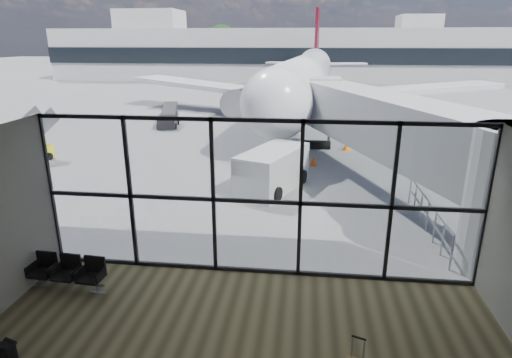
% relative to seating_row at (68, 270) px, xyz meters
% --- Properties ---
extents(ground, '(220.00, 220.00, 0.00)m').
position_rel_seating_row_xyz_m(ground, '(4.93, 41.39, -0.52)').
color(ground, slate).
rests_on(ground, ground).
extents(lounge_shell, '(12.02, 8.01, 4.51)m').
position_rel_seating_row_xyz_m(lounge_shell, '(4.93, -3.41, 2.13)').
color(lounge_shell, brown).
rests_on(lounge_shell, ground).
extents(glass_curtain_wall, '(12.10, 0.12, 4.50)m').
position_rel_seating_row_xyz_m(glass_curtain_wall, '(4.93, 1.39, 1.73)').
color(glass_curtain_wall, white).
rests_on(glass_curtain_wall, ground).
extents(jet_bridge, '(8.00, 16.50, 4.33)m').
position_rel_seating_row_xyz_m(jet_bridge, '(9.83, 8.46, 2.24)').
color(jet_bridge, '#9A9D9F').
rests_on(jet_bridge, ground).
extents(apron_railing, '(0.06, 5.46, 1.11)m').
position_rel_seating_row_xyz_m(apron_railing, '(10.53, 4.89, 0.20)').
color(apron_railing, gray).
rests_on(apron_railing, ground).
extents(far_terminal, '(80.00, 12.20, 11.00)m').
position_rel_seating_row_xyz_m(far_terminal, '(4.35, 63.36, 3.69)').
color(far_terminal, silver).
rests_on(far_terminal, ground).
extents(tree_0, '(4.95, 4.95, 7.12)m').
position_rel_seating_row_xyz_m(tree_0, '(-40.07, 73.39, 4.12)').
color(tree_0, '#382619').
rests_on(tree_0, ground).
extents(tree_1, '(5.61, 5.61, 8.07)m').
position_rel_seating_row_xyz_m(tree_1, '(-34.07, 73.39, 4.74)').
color(tree_1, '#382619').
rests_on(tree_1, ground).
extents(tree_2, '(6.27, 6.27, 9.03)m').
position_rel_seating_row_xyz_m(tree_2, '(-28.07, 73.39, 5.36)').
color(tree_2, '#382619').
rests_on(tree_2, ground).
extents(tree_3, '(4.95, 4.95, 7.12)m').
position_rel_seating_row_xyz_m(tree_3, '(-22.07, 73.39, 4.12)').
color(tree_3, '#382619').
rests_on(tree_3, ground).
extents(tree_4, '(5.61, 5.61, 8.07)m').
position_rel_seating_row_xyz_m(tree_4, '(-16.07, 73.39, 4.74)').
color(tree_4, '#382619').
rests_on(tree_4, ground).
extents(tree_5, '(6.27, 6.27, 9.03)m').
position_rel_seating_row_xyz_m(tree_5, '(-10.07, 73.39, 5.36)').
color(tree_5, '#382619').
rests_on(tree_5, ground).
extents(seating_row, '(2.10, 0.71, 0.93)m').
position_rel_seating_row_xyz_m(seating_row, '(0.00, 0.00, 0.00)').
color(seating_row, gray).
rests_on(seating_row, ground).
extents(backpack, '(0.39, 0.39, 0.50)m').
position_rel_seating_row_xyz_m(backpack, '(0.23, -2.87, -0.27)').
color(backpack, black).
rests_on(backpack, ground).
extents(airliner, '(33.64, 39.04, 10.05)m').
position_rel_seating_row_xyz_m(airliner, '(5.87, 30.23, 2.55)').
color(airliner, silver).
rests_on(airliner, ground).
extents(service_van, '(3.22, 4.51, 1.80)m').
position_rel_seating_row_xyz_m(service_van, '(4.75, 8.62, 0.41)').
color(service_van, silver).
rests_on(service_van, ground).
extents(belt_loader, '(1.88, 3.75, 1.65)m').
position_rel_seating_row_xyz_m(belt_loader, '(-4.32, 22.05, 0.04)').
color(belt_loader, black).
rests_on(belt_loader, ground).
extents(mobile_stairs, '(2.57, 3.51, 2.25)m').
position_rel_seating_row_xyz_m(mobile_stairs, '(-9.04, 11.50, 0.02)').
color(mobile_stairs, yellow).
rests_on(mobile_stairs, ground).
extents(traffic_cone_a, '(0.38, 0.38, 0.55)m').
position_rel_seating_row_xyz_m(traffic_cone_a, '(6.68, 12.70, -0.26)').
color(traffic_cone_a, '#EC4F0C').
rests_on(traffic_cone_a, ground).
extents(traffic_cone_b, '(0.47, 0.47, 0.67)m').
position_rel_seating_row_xyz_m(traffic_cone_b, '(8.70, 16.17, -0.20)').
color(traffic_cone_b, orange).
rests_on(traffic_cone_b, ground).
extents(traffic_cone_c, '(0.43, 0.43, 0.62)m').
position_rel_seating_row_xyz_m(traffic_cone_c, '(9.93, 17.80, -0.22)').
color(traffic_cone_c, '#F0520C').
rests_on(traffic_cone_c, ground).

